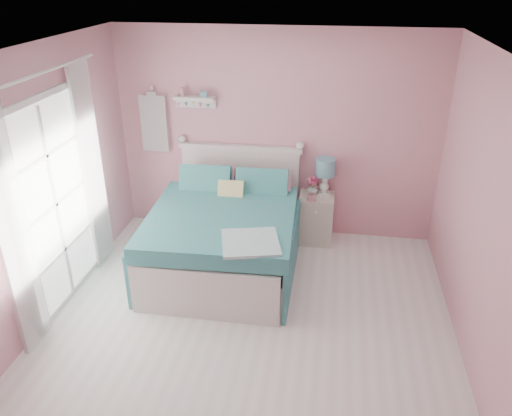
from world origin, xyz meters
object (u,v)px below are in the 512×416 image
(table_lamp, at_px, (325,170))
(vase, at_px, (312,189))
(bed, at_px, (225,236))
(nightstand, at_px, (316,218))
(teacup, at_px, (311,197))

(table_lamp, bearing_deg, vase, -177.51)
(bed, bearing_deg, nightstand, 35.67)
(nightstand, relative_size, vase, 4.56)
(nightstand, xyz_separation_m, table_lamp, (0.08, 0.06, 0.64))
(vase, height_order, teacup, vase)
(bed, height_order, nightstand, bed)
(vase, bearing_deg, teacup, -90.49)
(bed, distance_m, teacup, 1.17)
(nightstand, bearing_deg, table_lamp, 34.82)
(teacup, bearing_deg, vase, 89.51)
(nightstand, distance_m, vase, 0.39)
(bed, relative_size, nightstand, 3.29)
(bed, bearing_deg, vase, 39.21)
(bed, relative_size, vase, 14.98)
(table_lamp, relative_size, teacup, 4.79)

